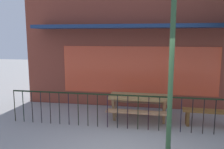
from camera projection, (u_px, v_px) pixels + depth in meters
name	position (u px, v px, depth m)	size (l,w,h in m)	color
pub_storefront	(139.00, 31.00, 8.32)	(8.46, 1.37, 5.48)	#571D1D
patio_fence_front	(133.00, 106.00, 6.39)	(7.13, 0.04, 0.97)	black
picnic_table_left	(139.00, 101.00, 7.07)	(1.82, 1.38, 0.79)	#9D7744
patio_bench	(208.00, 114.00, 6.63)	(1.41, 0.36, 0.48)	brown
street_lamp	(173.00, 27.00, 4.34)	(0.28, 0.28, 4.19)	#2F5230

